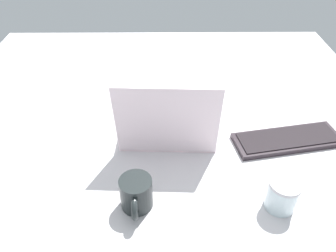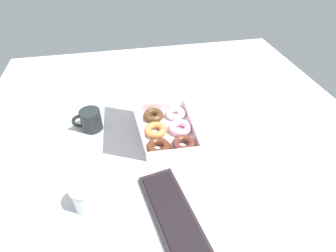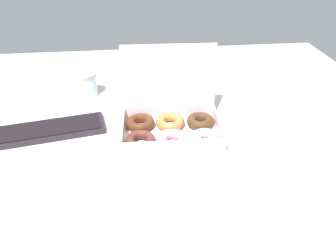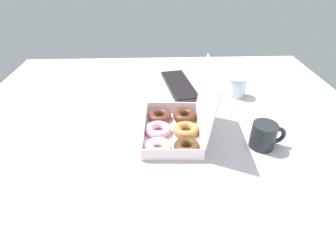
{
  "view_description": "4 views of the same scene",
  "coord_description": "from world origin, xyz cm",
  "px_view_note": "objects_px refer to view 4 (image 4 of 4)",
  "views": [
    {
      "loc": [
        -1.3,
        95.11,
        76.16
      ],
      "look_at": [
        -2.11,
        1.65,
        2.22
      ],
      "focal_mm": 35.0,
      "sensor_mm": 36.0,
      "label": 1
    },
    {
      "loc": [
        -88.69,
        19.09,
        78.41
      ],
      "look_at": [
        -3.09,
        2.12,
        4.4
      ],
      "focal_mm": 28.0,
      "sensor_mm": 36.0,
      "label": 2
    },
    {
      "loc": [
        -13.47,
        -89.97,
        63.23
      ],
      "look_at": [
        -3.68,
        -0.87,
        5.69
      ],
      "focal_mm": 35.0,
      "sensor_mm": 36.0,
      "label": 3
    },
    {
      "loc": [
        82.82,
        -2.94,
        62.07
      ],
      "look_at": [
        -2.35,
        0.46,
        3.66
      ],
      "focal_mm": 28.0,
      "sensor_mm": 36.0,
      "label": 4
    }
  ],
  "objects_px": {
    "coffee_mug": "(264,135)",
    "glass_jar": "(237,87)",
    "donut_box": "(176,126)",
    "keyboard": "(179,86)"
  },
  "relations": [
    {
      "from": "keyboard",
      "to": "coffee_mug",
      "type": "bearing_deg",
      "value": 28.07
    },
    {
      "from": "coffee_mug",
      "to": "glass_jar",
      "type": "relative_size",
      "value": 1.36
    },
    {
      "from": "keyboard",
      "to": "coffee_mug",
      "type": "relative_size",
      "value": 3.0
    },
    {
      "from": "donut_box",
      "to": "glass_jar",
      "type": "relative_size",
      "value": 3.61
    },
    {
      "from": "donut_box",
      "to": "keyboard",
      "type": "xyz_separation_m",
      "value": [
        -0.42,
        0.05,
        -0.02
      ]
    },
    {
      "from": "donut_box",
      "to": "keyboard",
      "type": "distance_m",
      "value": 0.42
    },
    {
      "from": "coffee_mug",
      "to": "glass_jar",
      "type": "height_order",
      "value": "coffee_mug"
    },
    {
      "from": "glass_jar",
      "to": "donut_box",
      "type": "bearing_deg",
      "value": -46.06
    },
    {
      "from": "donut_box",
      "to": "glass_jar",
      "type": "height_order",
      "value": "donut_box"
    },
    {
      "from": "keyboard",
      "to": "coffee_mug",
      "type": "xyz_separation_m",
      "value": [
        0.51,
        0.27,
        0.04
      ]
    }
  ]
}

